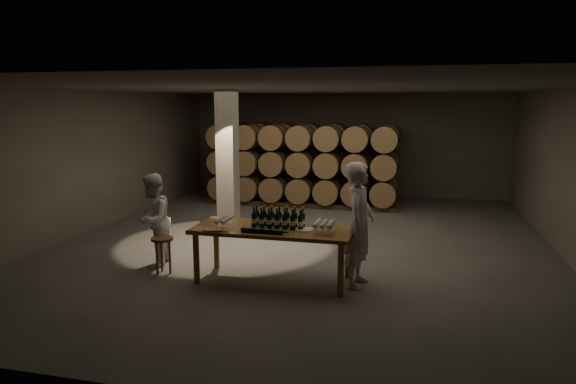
% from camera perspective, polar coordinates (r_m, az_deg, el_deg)
% --- Properties ---
extents(room, '(12.00, 12.00, 12.00)m').
position_cam_1_polar(room, '(11.36, -6.72, 3.17)').
color(room, '#504E4B').
rests_on(room, ground).
extents(tasting_table, '(2.60, 1.10, 0.90)m').
position_cam_1_polar(tasting_table, '(8.42, -1.64, -4.67)').
color(tasting_table, brown).
rests_on(tasting_table, ground).
extents(barrel_stack_back, '(5.48, 0.95, 2.31)m').
position_cam_1_polar(barrel_stack_back, '(15.95, 2.55, 3.67)').
color(barrel_stack_back, brown).
rests_on(barrel_stack_back, ground).
extents(barrel_stack_front, '(5.48, 0.95, 2.31)m').
position_cam_1_polar(barrel_stack_front, '(14.59, 1.44, 3.10)').
color(barrel_stack_front, brown).
rests_on(barrel_stack_front, ground).
extents(bottle_cluster, '(0.87, 0.24, 0.35)m').
position_cam_1_polar(bottle_cluster, '(8.37, -1.10, -3.14)').
color(bottle_cluster, black).
rests_on(bottle_cluster, tasting_table).
extents(lying_bottles, '(0.77, 0.08, 0.08)m').
position_cam_1_polar(lying_bottles, '(8.02, -2.84, -4.34)').
color(lying_bottles, black).
rests_on(lying_bottles, tasting_table).
extents(glass_cluster_left, '(0.19, 0.52, 0.16)m').
position_cam_1_polar(glass_cluster_left, '(8.53, -7.07, -3.03)').
color(glass_cluster_left, silver).
rests_on(glass_cluster_left, tasting_table).
extents(glass_cluster_right, '(0.31, 0.42, 0.18)m').
position_cam_1_polar(glass_cluster_right, '(8.08, 4.04, -3.59)').
color(glass_cluster_right, silver).
rests_on(glass_cluster_right, tasting_table).
extents(plate, '(0.29, 0.29, 0.02)m').
position_cam_1_polar(plate, '(8.24, 1.85, -4.19)').
color(plate, white).
rests_on(plate, tasting_table).
extents(notebook_near, '(0.32, 0.28, 0.03)m').
position_cam_1_polar(notebook_near, '(8.27, -8.16, -4.18)').
color(notebook_near, '#9C6639').
rests_on(notebook_near, tasting_table).
extents(notebook_corner, '(0.29, 0.34, 0.03)m').
position_cam_1_polar(notebook_corner, '(8.35, -9.88, -4.11)').
color(notebook_corner, '#9C6639').
rests_on(notebook_corner, tasting_table).
extents(pen, '(0.14, 0.04, 0.01)m').
position_cam_1_polar(pen, '(8.19, -7.14, -4.37)').
color(pen, black).
rests_on(pen, tasting_table).
extents(stool, '(0.38, 0.38, 0.63)m').
position_cam_1_polar(stool, '(9.11, -13.80, -5.66)').
color(stool, brown).
rests_on(stool, ground).
extents(person_man, '(0.56, 0.78, 2.00)m').
position_cam_1_polar(person_man, '(8.23, 7.89, -3.61)').
color(person_man, beige).
rests_on(person_man, ground).
extents(person_woman, '(0.74, 0.89, 1.68)m').
position_cam_1_polar(person_woman, '(9.51, -14.77, -3.04)').
color(person_woman, white).
rests_on(person_woman, ground).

